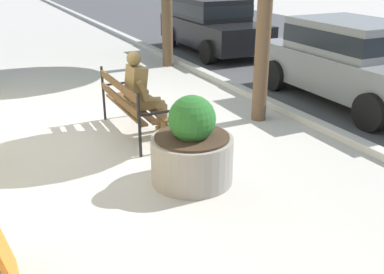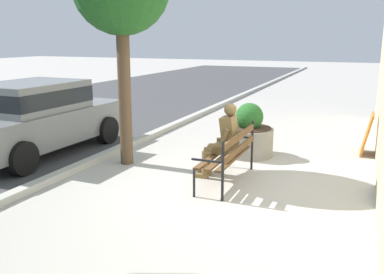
# 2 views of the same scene
# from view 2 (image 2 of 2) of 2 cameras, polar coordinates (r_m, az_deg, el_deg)

# --- Properties ---
(ground_plane) EXTENTS (80.00, 80.00, 0.00)m
(ground_plane) POSITION_cam_2_polar(r_m,az_deg,el_deg) (7.42, 4.86, -6.29)
(ground_plane) COLOR #ADA8A0
(curb_stone) EXTENTS (60.00, 0.20, 0.12)m
(curb_stone) POSITION_cam_2_polar(r_m,az_deg,el_deg) (8.68, -13.70, -3.31)
(curb_stone) COLOR #B2AFA8
(curb_stone) RESTS_ON ground
(park_bench) EXTENTS (1.80, 0.54, 0.95)m
(park_bench) POSITION_cam_2_polar(r_m,az_deg,el_deg) (7.35, 5.11, -2.05)
(park_bench) COLOR brown
(park_bench) RESTS_ON ground
(bronze_statue_seated) EXTENTS (0.63, 0.77, 1.37)m
(bronze_statue_seated) POSITION_cam_2_polar(r_m,az_deg,el_deg) (7.54, 3.97, -0.67)
(bronze_statue_seated) COLOR brown
(bronze_statue_seated) RESTS_ON ground
(concrete_planter) EXTENTS (1.03, 1.03, 1.13)m
(concrete_planter) POSITION_cam_2_polar(r_m,az_deg,el_deg) (9.16, 7.60, 0.20)
(concrete_planter) COLOR gray
(concrete_planter) RESTS_ON ground
(parked_car_grey) EXTENTS (4.14, 2.00, 1.56)m
(parked_car_grey) POSITION_cam_2_polar(r_m,az_deg,el_deg) (9.73, -20.21, 2.72)
(parked_car_grey) COLOR slate
(parked_car_grey) RESTS_ON ground
(leaning_signboard) EXTENTS (0.70, 0.23, 0.89)m
(leaning_signboard) POSITION_cam_2_polar(r_m,az_deg,el_deg) (9.89, 22.37, 0.40)
(leaning_signboard) COLOR #C6661E
(leaning_signboard) RESTS_ON ground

